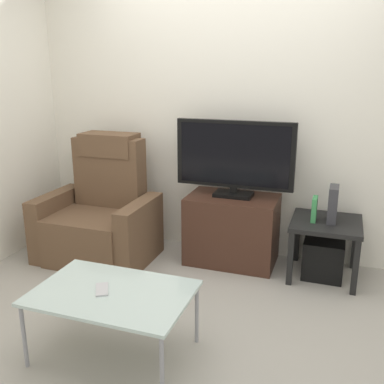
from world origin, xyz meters
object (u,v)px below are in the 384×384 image
recliner_armchair (101,216)px  book_upright (314,209)px  cell_phone (102,289)px  tv_stand (232,229)px  television (234,157)px  subwoofer_box (323,258)px  side_table (326,230)px  coffee_table (112,295)px  game_console (333,204)px

recliner_armchair → book_upright: bearing=-1.1°
cell_phone → book_upright: bearing=23.4°
tv_stand → television: (-0.00, 0.02, 0.63)m
cell_phone → television: bearing=45.3°
subwoofer_box → side_table: bearing=-135.0°
recliner_armchair → book_upright: 1.84m
television → recliner_armchair: (-1.14, -0.27, -0.56)m
subwoofer_box → cell_phone: (-1.17, -1.46, 0.26)m
book_upright → tv_stand: bearing=176.0°
coffee_table → cell_phone: cell_phone is taller
side_table → cell_phone: size_ratio=3.60×
coffee_table → recliner_armchair: bearing=123.4°
coffee_table → subwoofer_box: bearing=52.8°
coffee_table → cell_phone: (-0.06, -0.01, 0.03)m
subwoofer_box → game_console: bearing=15.9°
television → subwoofer_box: bearing=-3.4°
game_console → coffee_table: size_ratio=0.32×
coffee_table → cell_phone: size_ratio=6.00×
subwoofer_box → tv_stand: bearing=178.0°
cell_phone → coffee_table: bearing=-23.9°
tv_stand → subwoofer_box: size_ratio=2.42×
recliner_armchair → coffee_table: 1.48m
subwoofer_box → book_upright: size_ratio=1.64×
side_table → cell_phone: 1.87m
side_table → subwoofer_box: side_table is taller
recliner_armchair → side_table: 1.93m
recliner_armchair → coffee_table: size_ratio=1.20×
television → coffee_table: 1.63m
side_table → cell_phone: bearing=-128.5°
television → coffee_table: (-0.33, -1.50, -0.54)m
book_upright → side_table: bearing=11.3°
book_upright → subwoofer_box: bearing=11.3°
side_table → book_upright: (-0.10, -0.02, 0.17)m
tv_stand → subwoofer_box: bearing=-2.0°
tv_stand → game_console: game_console is taller
television → coffee_table: television is taller
recliner_armchair → game_console: size_ratio=3.80×
recliner_armchair → game_console: recliner_armchair is taller
book_upright → coffee_table: size_ratio=0.21×
book_upright → coffee_table: (-1.00, -1.44, -0.18)m
tv_stand → cell_phone: bearing=-104.8°
television → coffee_table: size_ratio=1.11×
book_upright → cell_phone: 1.80m
television → game_console: 0.87m
book_upright → cell_phone: size_ratio=1.28×
recliner_armchair → tv_stand: bearing=4.8°
tv_stand → coffee_table: size_ratio=0.84×
tv_stand → television: bearing=90.0°
television → side_table: television is taller
side_table → cell_phone: side_table is taller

